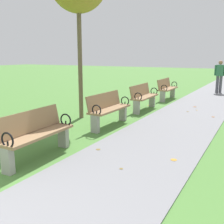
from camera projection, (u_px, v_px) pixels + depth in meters
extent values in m
cube|color=#93704C|center=(38.00, 134.00, 4.94)|extent=(0.50, 1.61, 0.05)
cube|color=#93704C|center=(30.00, 121.00, 4.98)|extent=(0.18, 1.60, 0.40)
cube|color=#99968E|center=(8.00, 161.00, 4.35)|extent=(0.20, 0.13, 0.45)
cube|color=#99968E|center=(63.00, 137.00, 5.64)|extent=(0.20, 0.13, 0.45)
torus|color=black|center=(7.00, 140.00, 4.23)|extent=(0.27, 0.04, 0.27)
cylinder|color=black|center=(8.00, 145.00, 4.25)|extent=(0.03, 0.03, 0.12)
torus|color=black|center=(66.00, 120.00, 5.55)|extent=(0.27, 0.04, 0.27)
cylinder|color=black|center=(66.00, 124.00, 5.57)|extent=(0.03, 0.03, 0.12)
cube|color=#93704C|center=(110.00, 109.00, 7.25)|extent=(0.46, 1.61, 0.05)
cube|color=#93704C|center=(104.00, 100.00, 7.29)|extent=(0.15, 1.60, 0.40)
cube|color=#99968E|center=(95.00, 124.00, 6.67)|extent=(0.20, 0.12, 0.45)
cube|color=#99968E|center=(123.00, 113.00, 7.93)|extent=(0.20, 0.12, 0.45)
torus|color=black|center=(97.00, 110.00, 6.55)|extent=(0.27, 0.03, 0.27)
cylinder|color=black|center=(97.00, 113.00, 6.57)|extent=(0.03, 0.03, 0.12)
torus|color=black|center=(125.00, 101.00, 7.84)|extent=(0.27, 0.03, 0.27)
cylinder|color=black|center=(125.00, 104.00, 7.85)|extent=(0.03, 0.03, 0.12)
cube|color=#93704C|center=(145.00, 97.00, 9.36)|extent=(0.46, 1.61, 0.05)
cube|color=#93704C|center=(140.00, 90.00, 9.40)|extent=(0.15, 1.60, 0.40)
cube|color=#99968E|center=(136.00, 107.00, 8.78)|extent=(0.20, 0.12, 0.45)
cube|color=#99968E|center=(152.00, 101.00, 10.05)|extent=(0.20, 0.12, 0.45)
torus|color=black|center=(138.00, 97.00, 8.66)|extent=(0.27, 0.03, 0.27)
cylinder|color=black|center=(138.00, 99.00, 8.67)|extent=(0.03, 0.03, 0.12)
torus|color=black|center=(154.00, 91.00, 9.97)|extent=(0.27, 0.03, 0.27)
cylinder|color=black|center=(154.00, 93.00, 9.98)|extent=(0.03, 0.03, 0.12)
cube|color=#93704C|center=(168.00, 89.00, 11.62)|extent=(0.46, 1.61, 0.05)
cube|color=#93704C|center=(164.00, 83.00, 11.66)|extent=(0.15, 1.60, 0.40)
cube|color=#99968E|center=(163.00, 97.00, 11.03)|extent=(0.20, 0.12, 0.45)
cube|color=#99968E|center=(172.00, 92.00, 12.31)|extent=(0.20, 0.12, 0.45)
torus|color=black|center=(164.00, 88.00, 10.91)|extent=(0.27, 0.03, 0.27)
cylinder|color=black|center=(164.00, 90.00, 10.93)|extent=(0.03, 0.03, 0.12)
torus|color=black|center=(174.00, 84.00, 12.22)|extent=(0.27, 0.03, 0.27)
cylinder|color=black|center=(174.00, 86.00, 12.24)|extent=(0.03, 0.03, 0.12)
cylinder|color=brown|center=(80.00, 62.00, 7.98)|extent=(0.13, 0.13, 3.43)
cylinder|color=#4C4C56|center=(221.00, 84.00, 13.59)|extent=(0.14, 0.14, 0.85)
cylinder|color=#4C4C56|center=(217.00, 84.00, 13.66)|extent=(0.14, 0.14, 0.85)
cube|color=#33724C|center=(220.00, 70.00, 13.48)|extent=(0.34, 0.23, 0.56)
sphere|color=#9E7051|center=(221.00, 63.00, 13.40)|extent=(0.20, 0.20, 0.20)
cylinder|color=#33724C|center=(215.00, 70.00, 13.58)|extent=(0.09, 0.09, 0.52)
cylinder|color=brown|center=(121.00, 169.00, 4.54)|extent=(0.09, 0.09, 0.00)
cylinder|color=gold|center=(197.00, 110.00, 9.34)|extent=(0.07, 0.07, 0.00)
cylinder|color=#AD6B23|center=(132.00, 95.00, 12.91)|extent=(0.11, 0.11, 0.00)
cylinder|color=#BC842D|center=(151.00, 93.00, 13.60)|extent=(0.08, 0.08, 0.00)
cylinder|color=#BC842D|center=(174.00, 160.00, 4.92)|extent=(0.14, 0.14, 0.00)
cylinder|color=#93511E|center=(213.00, 117.00, 8.33)|extent=(0.12, 0.12, 0.00)
cylinder|color=#BC842D|center=(159.00, 92.00, 14.09)|extent=(0.12, 0.12, 0.00)
cylinder|color=#AD6B23|center=(148.00, 105.00, 10.36)|extent=(0.13, 0.13, 0.00)
cylinder|color=gold|center=(118.00, 106.00, 10.31)|extent=(0.12, 0.12, 0.00)
cylinder|color=#AD6B23|center=(155.00, 98.00, 12.08)|extent=(0.13, 0.13, 0.00)
cylinder|color=brown|center=(188.00, 112.00, 9.10)|extent=(0.11, 0.11, 0.00)
cylinder|color=brown|center=(98.00, 149.00, 5.46)|extent=(0.12, 0.12, 0.00)
cylinder|color=brown|center=(141.00, 93.00, 13.70)|extent=(0.15, 0.15, 0.00)
cylinder|color=#AD6B23|center=(159.00, 90.00, 14.78)|extent=(0.09, 0.09, 0.00)
cylinder|color=#93511E|center=(195.00, 107.00, 9.94)|extent=(0.16, 0.16, 0.00)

